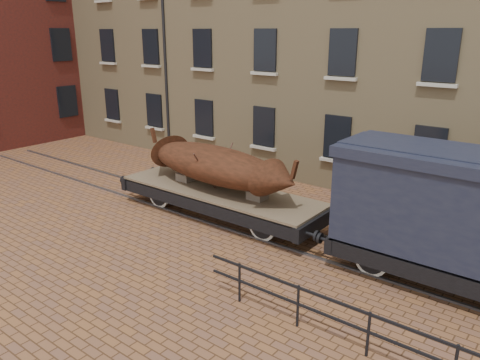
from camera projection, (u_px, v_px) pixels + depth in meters
The scene contains 6 objects.
ground at pixel (239, 222), 15.78m from camera, with size 90.00×90.00×0.00m, color brown.
warehouse_cream at pixel (444, 10), 19.39m from camera, with size 40.00×10.19×14.00m.
rail_track at pixel (239, 221), 15.77m from camera, with size 30.00×1.52×0.06m.
flatcar_wagon at pixel (220, 195), 16.03m from camera, with size 8.47×2.30×1.28m.
iron_boat at pixel (214, 164), 15.84m from camera, with size 6.96×2.48×1.65m.
goods_van at pixel (463, 206), 11.14m from camera, with size 6.72×2.45×3.48m.
Camera 1 is at (9.01, -11.48, 6.17)m, focal length 35.00 mm.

